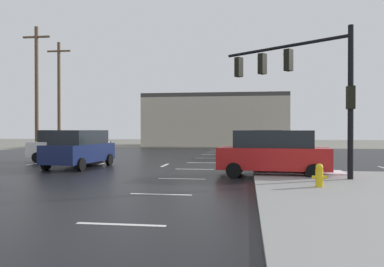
# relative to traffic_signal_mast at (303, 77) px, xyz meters

# --- Properties ---
(ground_plane) EXTENTS (120.00, 120.00, 0.00)m
(ground_plane) POSITION_rel_traffic_signal_mast_xyz_m (-5.09, 4.89, -4.33)
(ground_plane) COLOR slate
(road_asphalt) EXTENTS (44.00, 44.00, 0.02)m
(road_asphalt) POSITION_rel_traffic_signal_mast_xyz_m (-5.09, 4.89, -4.32)
(road_asphalt) COLOR black
(road_asphalt) RESTS_ON ground_plane
(snow_strip_curbside) EXTENTS (4.00, 1.60, 0.06)m
(snow_strip_curbside) POSITION_rel_traffic_signal_mast_xyz_m (-0.09, 0.89, -4.16)
(snow_strip_curbside) COLOR white
(snow_strip_curbside) RESTS_ON sidewalk_corner
(lane_markings) EXTENTS (36.15, 36.15, 0.01)m
(lane_markings) POSITION_rel_traffic_signal_mast_xyz_m (-3.89, 3.51, -4.31)
(lane_markings) COLOR silver
(lane_markings) RESTS_ON road_asphalt
(traffic_signal_mast) EXTENTS (5.10, 3.94, 6.03)m
(traffic_signal_mast) POSITION_rel_traffic_signal_mast_xyz_m (0.00, 0.00, 0.00)
(traffic_signal_mast) COLOR black
(traffic_signal_mast) RESTS_ON sidewalk_corner
(fire_hydrant) EXTENTS (0.48, 0.26, 0.79)m
(fire_hydrant) POSITION_rel_traffic_signal_mast_xyz_m (0.05, -3.55, -3.80)
(fire_hydrant) COLOR gold
(fire_hydrant) RESTS_ON sidewalk_corner
(strip_building_background) EXTENTS (18.21, 8.00, 6.62)m
(strip_building_background) POSITION_rel_traffic_signal_mast_xyz_m (-6.43, 34.13, -1.02)
(strip_building_background) COLOR #BCB29E
(strip_building_background) RESTS_ON ground_plane
(suv_navy) EXTENTS (2.51, 4.96, 2.03)m
(suv_navy) POSITION_rel_traffic_signal_mast_xyz_m (-11.39, 2.90, -3.24)
(suv_navy) COLOR #141E47
(suv_navy) RESTS_ON road_asphalt
(suv_white) EXTENTS (4.96, 2.49, 2.03)m
(suv_white) POSITION_rel_traffic_signal_mast_xyz_m (-13.73, 6.53, -3.24)
(suv_white) COLOR white
(suv_white) RESTS_ON road_asphalt
(suv_green) EXTENTS (2.62, 5.00, 2.03)m
(suv_green) POSITION_rel_traffic_signal_mast_xyz_m (-1.12, 11.72, -3.24)
(suv_green) COLOR #195933
(suv_green) RESTS_ON road_asphalt
(sedan_black) EXTENTS (2.12, 4.58, 1.58)m
(sedan_black) POSITION_rel_traffic_signal_mast_xyz_m (-15.16, 13.30, -3.48)
(sedan_black) COLOR black
(sedan_black) RESTS_ON road_asphalt
(suv_red) EXTENTS (4.94, 2.44, 2.03)m
(suv_red) POSITION_rel_traffic_signal_mast_xyz_m (-1.25, 0.29, -3.24)
(suv_red) COLOR #B21919
(suv_red) RESTS_ON road_asphalt
(utility_pole_far) EXTENTS (2.20, 0.28, 10.11)m
(utility_pole_far) POSITION_rel_traffic_signal_mast_xyz_m (-18.67, 11.32, 0.94)
(utility_pole_far) COLOR brown
(utility_pole_far) RESTS_ON ground_plane
(utility_pole_distant) EXTENTS (2.20, 0.28, 10.04)m
(utility_pole_distant) POSITION_rel_traffic_signal_mast_xyz_m (-19.39, 16.41, 0.90)
(utility_pole_distant) COLOR brown
(utility_pole_distant) RESTS_ON ground_plane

